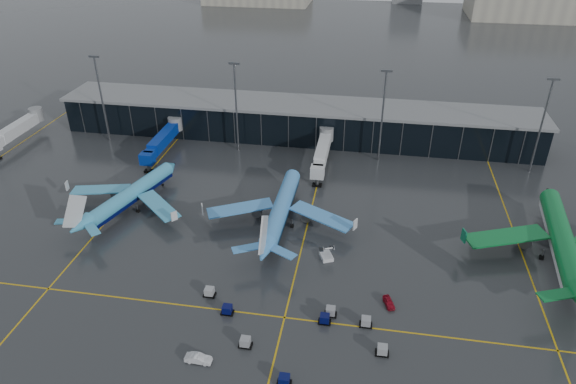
% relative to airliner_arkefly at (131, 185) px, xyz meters
% --- Properties ---
extents(ground, '(600.00, 600.00, 0.00)m').
position_rel_airliner_arkefly_xyz_m(ground, '(31.51, -15.52, -5.67)').
color(ground, '#282B2D').
rests_on(ground, ground).
extents(terminal_pier, '(142.00, 17.00, 10.70)m').
position_rel_airliner_arkefly_xyz_m(terminal_pier, '(31.51, 46.48, -0.25)').
color(terminal_pier, black).
rests_on(terminal_pier, ground).
extents(jet_bridges, '(94.00, 27.50, 7.20)m').
position_rel_airliner_arkefly_xyz_m(jet_bridges, '(-3.49, 27.47, -1.11)').
color(jet_bridges, '#595B60').
rests_on(jet_bridges, ground).
extents(flood_masts, '(203.00, 0.50, 25.50)m').
position_rel_airliner_arkefly_xyz_m(flood_masts, '(36.51, 34.48, 8.15)').
color(flood_masts, '#595B60').
rests_on(flood_masts, ground).
extents(taxi_lines, '(220.00, 120.00, 0.02)m').
position_rel_airliner_arkefly_xyz_m(taxi_lines, '(41.51, -4.91, -5.66)').
color(taxi_lines, gold).
rests_on(taxi_lines, ground).
extents(airliner_arkefly, '(41.16, 44.27, 11.33)m').
position_rel_airliner_arkefly_xyz_m(airliner_arkefly, '(0.00, 0.00, 0.00)').
color(airliner_arkefly, '#3FA3D0').
rests_on(airliner_arkefly, ground).
extents(airliner_klm_near, '(35.24, 40.02, 12.18)m').
position_rel_airliner_arkefly_xyz_m(airliner_klm_near, '(35.58, -0.63, 0.42)').
color(airliner_klm_near, '#4596E5').
rests_on(airliner_klm_near, ground).
extents(airliner_aer_lingus, '(44.57, 49.43, 13.90)m').
position_rel_airliner_arkefly_xyz_m(airliner_aer_lingus, '(93.23, -3.69, 1.28)').
color(airliner_aer_lingus, '#0D7433').
rests_on(airliner_aer_lingus, ground).
extents(baggage_carts, '(33.67, 18.67, 1.70)m').
position_rel_airliner_arkefly_xyz_m(baggage_carts, '(43.79, -33.24, -4.91)').
color(baggage_carts, black).
rests_on(baggage_carts, ground).
extents(mobile_airstair, '(3.28, 3.81, 3.45)m').
position_rel_airliner_arkefly_xyz_m(mobile_airstair, '(46.93, -12.34, -4.90)').
color(mobile_airstair, silver).
rests_on(mobile_airstair, ground).
extents(service_van_red, '(2.53, 3.91, 1.24)m').
position_rel_airliner_arkefly_xyz_m(service_van_red, '(59.45, -24.21, -5.05)').
color(service_van_red, maroon).
rests_on(service_van_red, ground).
extents(service_van_white, '(4.33, 1.57, 1.42)m').
position_rel_airliner_arkefly_xyz_m(service_van_white, '(29.81, -42.43, -4.96)').
color(service_van_white, silver).
rests_on(service_van_white, ground).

